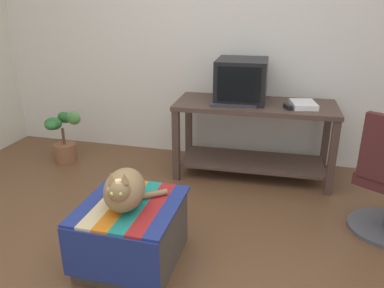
{
  "coord_description": "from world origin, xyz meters",
  "views": [
    {
      "loc": [
        0.7,
        -1.71,
        1.56
      ],
      "look_at": [
        0.03,
        0.85,
        0.55
      ],
      "focal_mm": 35.26,
      "sensor_mm": 36.0,
      "label": 1
    }
  ],
  "objects_px": {
    "keyboard": "(233,104)",
    "book": "(303,105)",
    "cat": "(124,190)",
    "ottoman_with_blanket": "(132,233)",
    "desk": "(254,127)",
    "tv_monitor": "(241,81)",
    "stapler": "(288,107)",
    "potted_plant": "(63,138)"
  },
  "relations": [
    {
      "from": "tv_monitor",
      "to": "book",
      "type": "distance_m",
      "value": 0.58
    },
    {
      "from": "tv_monitor",
      "to": "cat",
      "type": "relative_size",
      "value": 1.15
    },
    {
      "from": "tv_monitor",
      "to": "book",
      "type": "relative_size",
      "value": 1.82
    },
    {
      "from": "desk",
      "to": "potted_plant",
      "type": "bearing_deg",
      "value": -177.48
    },
    {
      "from": "tv_monitor",
      "to": "cat",
      "type": "distance_m",
      "value": 1.68
    },
    {
      "from": "stapler",
      "to": "ottoman_with_blanket",
      "type": "bearing_deg",
      "value": -148.61
    },
    {
      "from": "book",
      "to": "potted_plant",
      "type": "height_order",
      "value": "book"
    },
    {
      "from": "book",
      "to": "stapler",
      "type": "xyz_separation_m",
      "value": [
        -0.13,
        -0.1,
        -0.0
      ]
    },
    {
      "from": "ottoman_with_blanket",
      "to": "cat",
      "type": "distance_m",
      "value": 0.33
    },
    {
      "from": "cat",
      "to": "stapler",
      "type": "height_order",
      "value": "stapler"
    },
    {
      "from": "keyboard",
      "to": "potted_plant",
      "type": "relative_size",
      "value": 0.75
    },
    {
      "from": "cat",
      "to": "potted_plant",
      "type": "xyz_separation_m",
      "value": [
        -1.31,
        1.37,
        -0.29
      ]
    },
    {
      "from": "cat",
      "to": "ottoman_with_blanket",
      "type": "bearing_deg",
      "value": 68.01
    },
    {
      "from": "cat",
      "to": "potted_plant",
      "type": "bearing_deg",
      "value": 121.45
    },
    {
      "from": "keyboard",
      "to": "cat",
      "type": "xyz_separation_m",
      "value": [
        -0.42,
        -1.38,
        -0.18
      ]
    },
    {
      "from": "book",
      "to": "stapler",
      "type": "relative_size",
      "value": 2.42
    },
    {
      "from": "keyboard",
      "to": "tv_monitor",
      "type": "bearing_deg",
      "value": 70.57
    },
    {
      "from": "keyboard",
      "to": "book",
      "type": "xyz_separation_m",
      "value": [
        0.59,
        0.11,
        0.01
      ]
    },
    {
      "from": "keyboard",
      "to": "book",
      "type": "bearing_deg",
      "value": 2.71
    },
    {
      "from": "desk",
      "to": "tv_monitor",
      "type": "height_order",
      "value": "tv_monitor"
    },
    {
      "from": "desk",
      "to": "potted_plant",
      "type": "height_order",
      "value": "desk"
    },
    {
      "from": "ottoman_with_blanket",
      "to": "potted_plant",
      "type": "height_order",
      "value": "potted_plant"
    },
    {
      "from": "cat",
      "to": "potted_plant",
      "type": "relative_size",
      "value": 0.79
    },
    {
      "from": "tv_monitor",
      "to": "cat",
      "type": "bearing_deg",
      "value": -108.26
    },
    {
      "from": "keyboard",
      "to": "stapler",
      "type": "relative_size",
      "value": 3.64
    },
    {
      "from": "tv_monitor",
      "to": "keyboard",
      "type": "height_order",
      "value": "tv_monitor"
    },
    {
      "from": "keyboard",
      "to": "stapler",
      "type": "distance_m",
      "value": 0.46
    },
    {
      "from": "keyboard",
      "to": "cat",
      "type": "height_order",
      "value": "keyboard"
    },
    {
      "from": "desk",
      "to": "tv_monitor",
      "type": "distance_m",
      "value": 0.43
    },
    {
      "from": "keyboard",
      "to": "stapler",
      "type": "xyz_separation_m",
      "value": [
        0.46,
        0.01,
        0.01
      ]
    },
    {
      "from": "desk",
      "to": "stapler",
      "type": "bearing_deg",
      "value": -26.57
    },
    {
      "from": "desk",
      "to": "stapler",
      "type": "height_order",
      "value": "stapler"
    },
    {
      "from": "book",
      "to": "cat",
      "type": "distance_m",
      "value": 1.81
    },
    {
      "from": "book",
      "to": "keyboard",
      "type": "bearing_deg",
      "value": 178.89
    },
    {
      "from": "desk",
      "to": "ottoman_with_blanket",
      "type": "height_order",
      "value": "desk"
    },
    {
      "from": "tv_monitor",
      "to": "ottoman_with_blanket",
      "type": "bearing_deg",
      "value": -108.46
    },
    {
      "from": "desk",
      "to": "ottoman_with_blanket",
      "type": "xyz_separation_m",
      "value": [
        -0.59,
        -1.47,
        -0.27
      ]
    },
    {
      "from": "tv_monitor",
      "to": "cat",
      "type": "xyz_separation_m",
      "value": [
        -0.46,
        -1.57,
        -0.35
      ]
    },
    {
      "from": "keyboard",
      "to": "potted_plant",
      "type": "bearing_deg",
      "value": 172.66
    },
    {
      "from": "potted_plant",
      "to": "stapler",
      "type": "height_order",
      "value": "stapler"
    },
    {
      "from": "desk",
      "to": "ottoman_with_blanket",
      "type": "relative_size",
      "value": 2.25
    },
    {
      "from": "book",
      "to": "ottoman_with_blanket",
      "type": "xyz_separation_m",
      "value": [
        -1.0,
        -1.44,
        -0.52
      ]
    }
  ]
}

